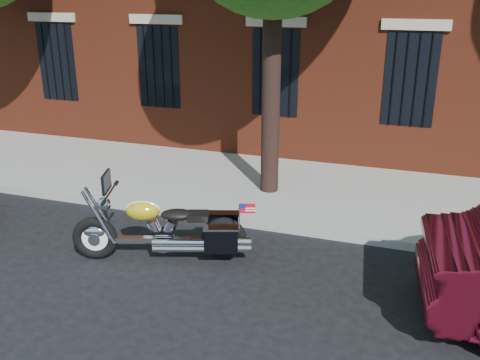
% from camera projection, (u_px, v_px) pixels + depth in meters
% --- Properties ---
extents(ground, '(120.00, 120.00, 0.00)m').
position_uv_depth(ground, '(190.00, 256.00, 8.63)').
color(ground, black).
rests_on(ground, ground).
extents(curb, '(40.00, 0.16, 0.15)m').
position_uv_depth(curb, '(220.00, 218.00, 9.83)').
color(curb, gray).
rests_on(curb, ground).
extents(sidewalk, '(40.00, 3.60, 0.15)m').
position_uv_depth(sidewalk, '(251.00, 185.00, 11.51)').
color(sidewalk, gray).
rests_on(sidewalk, ground).
extents(motorcycle, '(2.86, 1.36, 1.45)m').
position_uv_depth(motorcycle, '(168.00, 231.00, 8.36)').
color(motorcycle, black).
rests_on(motorcycle, ground).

